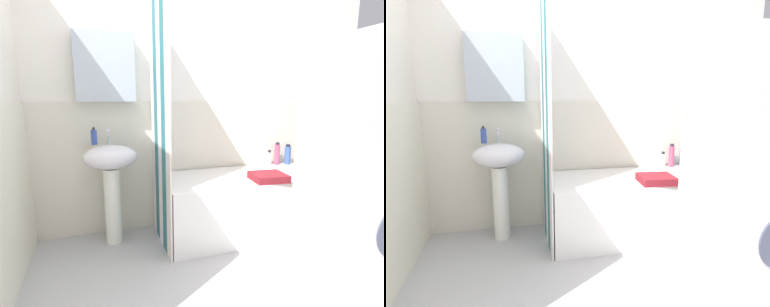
{
  "view_description": "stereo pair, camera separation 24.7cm",
  "coord_description": "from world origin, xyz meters",
  "views": [
    {
      "loc": [
        -1.01,
        -1.46,
        1.25
      ],
      "look_at": [
        -0.25,
        0.84,
        0.78
      ],
      "focal_mm": 27.77,
      "sensor_mm": 36.0,
      "label": 1
    },
    {
      "loc": [
        -0.77,
        -1.53,
        1.25
      ],
      "look_at": [
        -0.25,
        0.84,
        0.78
      ],
      "focal_mm": 27.77,
      "sensor_mm": 36.0,
      "label": 2
    }
  ],
  "objects": [
    {
      "name": "body_wash_bottle",
      "position": [
        0.71,
        1.16,
        0.61
      ],
      "size": [
        0.05,
        0.05,
        0.16
      ],
      "color": "white",
      "rests_on": "bathtub"
    },
    {
      "name": "towel_folded",
      "position": [
        0.38,
        0.66,
        0.57
      ],
      "size": [
        0.31,
        0.28,
        0.06
      ],
      "primitive_type": "cube",
      "rotation": [
        0.0,
        0.0,
        -0.1
      ],
      "color": "maroon",
      "rests_on": "bathtub"
    },
    {
      "name": "ground_plane",
      "position": [
        0.0,
        0.0,
        -0.02
      ],
      "size": [
        4.8,
        5.6,
        0.04
      ],
      "primitive_type": "cube",
      "color": "#B3B5B4"
    },
    {
      "name": "lotion_bottle",
      "position": [
        0.8,
        1.15,
        0.65
      ],
      "size": [
        0.05,
        0.05,
        0.24
      ],
      "color": "#C24465",
      "rests_on": "bathtub"
    },
    {
      "name": "shower_curtain",
      "position": [
        -0.5,
        0.88,
        1.0
      ],
      "size": [
        0.01,
        0.68,
        2.0
      ],
      "color": "white",
      "rests_on": "ground_plane"
    },
    {
      "name": "faucet",
      "position": [
        -0.9,
        1.11,
        0.91
      ],
      "size": [
        0.03,
        0.12,
        0.12
      ],
      "color": "silver",
      "rests_on": "sink"
    },
    {
      "name": "sink",
      "position": [
        -0.9,
        1.03,
        0.62
      ],
      "size": [
        0.44,
        0.34,
        0.85
      ],
      "color": "white",
      "rests_on": "ground_plane"
    },
    {
      "name": "shampoo_bottle",
      "position": [
        0.91,
        1.13,
        0.64
      ],
      "size": [
        0.06,
        0.06,
        0.21
      ],
      "color": "#36559D",
      "rests_on": "bathtub"
    },
    {
      "name": "washer_dryer_stack",
      "position": [
        0.71,
        0.05,
        0.8
      ],
      "size": [
        0.62,
        0.63,
        1.61
      ],
      "color": "silver",
      "rests_on": "ground_plane"
    },
    {
      "name": "soap_dispenser",
      "position": [
        -1.01,
        1.09,
        0.92
      ],
      "size": [
        0.05,
        0.05,
        0.15
      ],
      "color": "#364CA0",
      "rests_on": "sink"
    },
    {
      "name": "bathtub",
      "position": [
        0.26,
        0.88,
        0.27
      ],
      "size": [
        1.5,
        0.68,
        0.54
      ],
      "primitive_type": "cube",
      "color": "white",
      "rests_on": "ground_plane"
    },
    {
      "name": "wall_back_tiled",
      "position": [
        -0.05,
        1.26,
        1.14
      ],
      "size": [
        3.6,
        0.18,
        2.4
      ],
      "color": "white",
      "rests_on": "ground_plane"
    }
  ]
}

